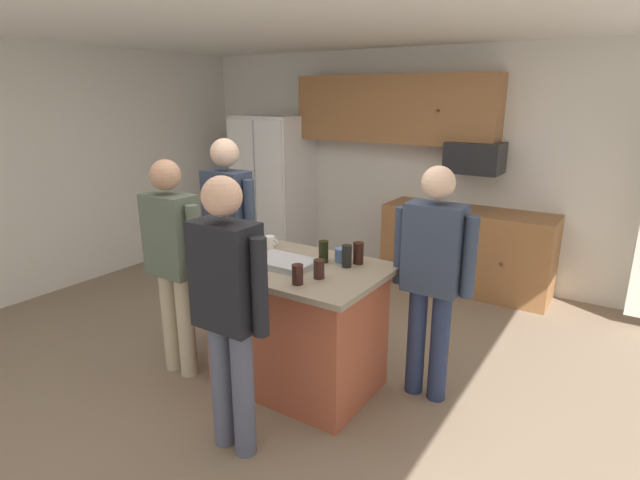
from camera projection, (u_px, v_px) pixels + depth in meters
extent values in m
plane|color=#7F6B56|center=(289.00, 370.00, 3.94)|extent=(7.04, 7.04, 0.00)
plane|color=white|center=(282.00, 12.00, 3.21)|extent=(7.04, 7.04, 0.00)
cube|color=silver|center=(430.00, 164.00, 5.83)|extent=(6.40, 0.10, 2.60)
cube|color=silver|center=(42.00, 172.00, 5.25)|extent=(0.10, 5.60, 2.60)
cube|color=#936038|center=(393.00, 109.00, 5.70)|extent=(2.40, 0.35, 0.75)
sphere|color=#4C3823|center=(438.00, 110.00, 5.24)|extent=(0.04, 0.04, 0.04)
cube|color=#936038|center=(466.00, 249.00, 5.50)|extent=(1.80, 0.60, 0.90)
sphere|color=#4C3823|center=(501.00, 264.00, 5.01)|extent=(0.04, 0.04, 0.04)
cube|color=white|center=(274.00, 186.00, 6.66)|extent=(0.88, 0.70, 1.83)
cube|color=white|center=(243.00, 188.00, 6.48)|extent=(0.42, 0.04, 1.75)
cube|color=white|center=(270.00, 192.00, 6.25)|extent=(0.42, 0.04, 1.75)
cylinder|color=#B2B2B7|center=(254.00, 183.00, 6.32)|extent=(0.02, 0.02, 0.35)
cube|color=black|center=(475.00, 158.00, 5.23)|extent=(0.56, 0.40, 0.32)
cube|color=#9E4C33|center=(298.00, 329.00, 3.64)|extent=(1.11, 0.74, 0.90)
cube|color=gray|center=(297.00, 268.00, 3.51)|extent=(1.25, 0.88, 0.04)
cylinder|color=#4C5166|center=(225.00, 291.00, 4.40)|extent=(0.13, 0.13, 0.85)
cylinder|color=#4C5166|center=(239.00, 295.00, 4.31)|extent=(0.13, 0.13, 0.85)
cube|color=#2D384C|center=(227.00, 209.00, 4.14)|extent=(0.38, 0.22, 0.64)
sphere|color=beige|center=(224.00, 153.00, 4.01)|extent=(0.23, 0.23, 0.23)
cylinder|color=#2D384C|center=(207.00, 208.00, 4.27)|extent=(0.09, 0.09, 0.58)
cylinder|color=#2D384C|center=(250.00, 215.00, 4.02)|extent=(0.09, 0.09, 0.58)
cylinder|color=#232D4C|center=(416.00, 341.00, 3.57)|extent=(0.13, 0.13, 0.80)
cylinder|color=#232D4C|center=(439.00, 347.00, 3.48)|extent=(0.13, 0.13, 0.80)
cube|color=#2D384C|center=(434.00, 248.00, 3.32)|extent=(0.38, 0.22, 0.60)
sphere|color=beige|center=(438.00, 183.00, 3.20)|extent=(0.22, 0.22, 0.22)
cylinder|color=#2D384C|center=(401.00, 245.00, 3.45)|extent=(0.09, 0.09, 0.54)
cylinder|color=#2D384C|center=(470.00, 257.00, 3.20)|extent=(0.09, 0.09, 0.54)
cylinder|color=tan|center=(171.00, 321.00, 3.87)|extent=(0.13, 0.13, 0.80)
cylinder|color=tan|center=(186.00, 326.00, 3.78)|extent=(0.13, 0.13, 0.80)
cube|color=#4C5647|center=(171.00, 235.00, 3.63)|extent=(0.38, 0.22, 0.60)
sphere|color=tan|center=(165.00, 175.00, 3.51)|extent=(0.22, 0.22, 0.22)
cylinder|color=#4C5647|center=(149.00, 233.00, 3.76)|extent=(0.09, 0.09, 0.54)
cylinder|color=#4C5647|center=(194.00, 243.00, 3.51)|extent=(0.09, 0.09, 0.54)
cylinder|color=#4C5166|center=(222.00, 384.00, 3.02)|extent=(0.13, 0.13, 0.82)
cylinder|color=#4C5166|center=(243.00, 393.00, 2.93)|extent=(0.13, 0.13, 0.82)
cube|color=black|center=(226.00, 276.00, 2.78)|extent=(0.38, 0.22, 0.61)
sphere|color=tan|center=(222.00, 196.00, 2.65)|extent=(0.22, 0.22, 0.22)
cylinder|color=black|center=(196.00, 271.00, 2.91)|extent=(0.09, 0.09, 0.55)
cylinder|color=black|center=(260.00, 288.00, 2.66)|extent=(0.09, 0.09, 0.55)
cylinder|color=white|center=(270.00, 242.00, 3.89)|extent=(0.08, 0.08, 0.09)
torus|color=white|center=(275.00, 242.00, 3.86)|extent=(0.06, 0.01, 0.06)
cylinder|color=black|center=(347.00, 256.00, 3.45)|extent=(0.07, 0.07, 0.16)
cylinder|color=#311B16|center=(319.00, 269.00, 3.24)|extent=(0.07, 0.07, 0.13)
cylinder|color=black|center=(297.00, 274.00, 3.14)|extent=(0.07, 0.07, 0.13)
cylinder|color=black|center=(323.00, 252.00, 3.55)|extent=(0.07, 0.07, 0.16)
cylinder|color=black|center=(358.00, 253.00, 3.52)|extent=(0.07, 0.07, 0.15)
cylinder|color=#4C6B99|center=(341.00, 255.00, 3.57)|extent=(0.09, 0.09, 0.10)
torus|color=#4C6B99|center=(348.00, 256.00, 3.53)|extent=(0.06, 0.01, 0.06)
cube|color=#B7B7BC|center=(284.00, 264.00, 3.51)|extent=(0.44, 0.30, 0.02)
cube|color=#A8A8AD|center=(284.00, 261.00, 3.51)|extent=(0.44, 0.30, 0.02)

